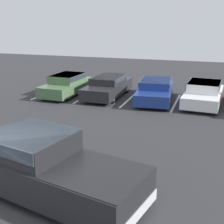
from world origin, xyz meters
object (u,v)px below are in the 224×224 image
parked_sedan_c (155,89)px  wheel_stop_curb (112,86)px  parked_sedan_a (67,84)px  parked_sedan_d (204,93)px  parked_sedan_b (108,86)px  pickup_truck (41,165)px

parked_sedan_c → wheel_stop_curb: 4.32m
parked_sedan_a → parked_sedan_c: (5.44, 0.28, -0.02)m
parked_sedan_a → parked_sedan_d: parked_sedan_a is taller
parked_sedan_b → wheel_stop_curb: bearing=-166.1°
parked_sedan_a → parked_sedan_c: 5.45m
parked_sedan_c → wheel_stop_curb: parked_sedan_c is taller
parked_sedan_a → parked_sedan_d: (8.11, 0.24, 0.00)m
parked_sedan_d → wheel_stop_curb: 6.68m
wheel_stop_curb → pickup_truck: bearing=-79.7°
wheel_stop_curb → parked_sedan_a: bearing=-125.2°
pickup_truck → parked_sedan_d: size_ratio=1.41×
parked_sedan_c → parked_sedan_d: bearing=83.8°
parked_sedan_a → parked_sedan_d: bearing=94.5°
pickup_truck → parked_sedan_b: size_ratio=1.30×
pickup_truck → parked_sedan_a: 11.43m
pickup_truck → parked_sedan_c: 10.88m
wheel_stop_curb → parked_sedan_c: bearing=-36.0°
parked_sedan_b → wheel_stop_curb: parked_sedan_b is taller
parked_sedan_b → parked_sedan_d: bearing=89.2°
pickup_truck → parked_sedan_b: bearing=112.2°
parked_sedan_d → wheel_stop_curb: size_ratio=2.32×
parked_sedan_d → parked_sedan_c: bearing=-87.3°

